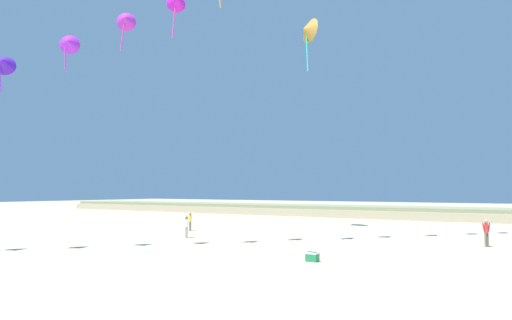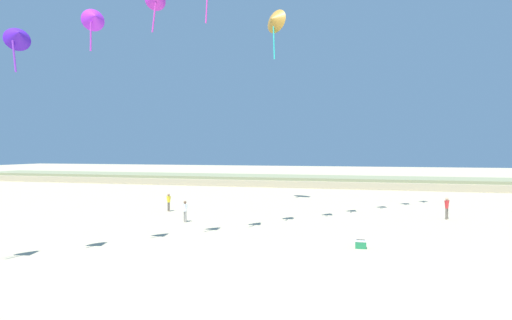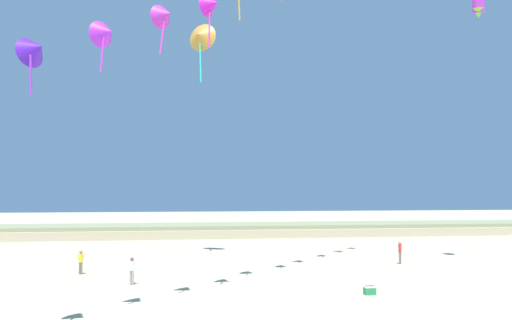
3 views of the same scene
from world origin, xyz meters
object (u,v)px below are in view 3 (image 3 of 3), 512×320
at_px(beach_cooler, 370,291).
at_px(large_kite_mid_trail, 201,36).
at_px(large_kite_low_lead, 478,1).
at_px(person_near_right, 132,269).
at_px(person_mid_center, 400,251).
at_px(person_near_left, 81,260).

bearing_deg(beach_cooler, large_kite_mid_trail, 117.15).
height_order(large_kite_low_lead, beach_cooler, large_kite_low_lead).
height_order(person_near_right, person_mid_center, person_mid_center).
xyz_separation_m(large_kite_low_lead, beach_cooler, (-11.22, -8.07, -18.41)).
distance_m(person_near_right, large_kite_low_lead, 29.54).
bearing_deg(person_mid_center, person_near_right, -162.15).
bearing_deg(person_near_right, large_kite_low_lead, 8.06).
relative_size(person_mid_center, beach_cooler, 2.85).
relative_size(large_kite_mid_trail, beach_cooler, 8.42).
height_order(large_kite_mid_trail, beach_cooler, large_kite_mid_trail).
bearing_deg(beach_cooler, person_near_right, 158.64).
bearing_deg(person_near_right, person_near_left, 128.63).
relative_size(person_mid_center, large_kite_low_lead, 0.74).
height_order(person_near_left, large_kite_mid_trail, large_kite_mid_trail).
relative_size(person_near_left, large_kite_mid_trail, 0.31).
bearing_deg(large_kite_low_lead, large_kite_mid_trail, 158.93).
relative_size(person_near_right, beach_cooler, 2.66).
bearing_deg(person_mid_center, large_kite_mid_trail, 161.48).
height_order(person_near_right, beach_cooler, person_near_right).
bearing_deg(person_near_left, beach_cooler, -30.23).
xyz_separation_m(person_near_right, person_mid_center, (18.43, 5.94, 0.06)).
distance_m(person_near_right, large_kite_mid_trail, 20.13).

